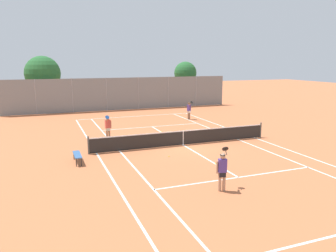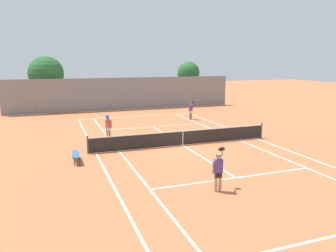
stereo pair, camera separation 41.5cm
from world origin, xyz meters
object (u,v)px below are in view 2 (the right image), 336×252
at_px(loose_tennis_ball_2, 214,164).
at_px(tree_behind_right, 189,74).
at_px(player_near_side, 218,170).
at_px(tree_behind_left, 47,74).
at_px(player_far_right, 191,110).
at_px(loose_tennis_ball_3, 168,156).
at_px(loose_tennis_ball_0, 162,131).
at_px(tennis_net, 183,137).
at_px(courtside_bench, 76,155).
at_px(player_far_left, 108,126).

bearing_deg(loose_tennis_ball_2, tree_behind_right, 69.61).
xyz_separation_m(player_near_side, tree_behind_left, (-6.43, 26.78, 2.96)).
height_order(player_near_side, player_far_right, same).
distance_m(loose_tennis_ball_3, tree_behind_right, 24.83).
xyz_separation_m(loose_tennis_ball_3, tree_behind_left, (-6.16, 21.42, 3.85)).
relative_size(loose_tennis_ball_0, loose_tennis_ball_3, 1.00).
distance_m(player_far_right, tree_behind_left, 16.62).
bearing_deg(tennis_net, courtside_bench, -168.25).
relative_size(loose_tennis_ball_3, courtside_bench, 0.04).
height_order(loose_tennis_ball_3, tree_behind_right, tree_behind_right).
bearing_deg(player_far_right, tennis_net, -116.88).
distance_m(tennis_net, courtside_bench, 6.86).
distance_m(tennis_net, tree_behind_left, 21.12).
height_order(tennis_net, player_far_right, player_far_right).
bearing_deg(loose_tennis_ball_0, tree_behind_right, 60.27).
xyz_separation_m(tennis_net, tree_behind_right, (8.98, 19.90, 3.21)).
relative_size(tennis_net, player_far_left, 6.76).
bearing_deg(player_far_right, player_far_left, -148.27).
bearing_deg(loose_tennis_ball_0, player_far_right, 44.68).
bearing_deg(player_far_left, tree_behind_left, 103.15).
distance_m(player_far_left, tree_behind_left, 16.79).
height_order(loose_tennis_ball_0, courtside_bench, courtside_bench).
relative_size(player_near_side, loose_tennis_ball_0, 26.88).
distance_m(player_far_right, loose_tennis_ball_0, 6.01).
bearing_deg(courtside_bench, loose_tennis_ball_0, 39.80).
bearing_deg(tree_behind_right, courtside_bench, -126.40).
xyz_separation_m(loose_tennis_ball_0, courtside_bench, (-6.75, -5.63, 0.38)).
bearing_deg(loose_tennis_ball_2, player_near_side, -115.31).
relative_size(player_far_left, courtside_bench, 1.18).
bearing_deg(tennis_net, player_far_right, 63.12).
relative_size(player_near_side, tree_behind_right, 0.34).
bearing_deg(tree_behind_left, player_near_side, -76.51).
distance_m(player_far_right, courtside_bench, 14.73).
bearing_deg(tree_behind_right, tree_behind_left, -177.86).
relative_size(tennis_net, loose_tennis_ball_0, 181.82).
bearing_deg(player_far_right, player_near_side, -110.01).
height_order(player_far_left, player_far_right, same).
bearing_deg(loose_tennis_ball_3, loose_tennis_ball_2, -49.86).
relative_size(tennis_net, loose_tennis_ball_2, 181.82).
height_order(loose_tennis_ball_0, loose_tennis_ball_3, same).
bearing_deg(tennis_net, loose_tennis_ball_0, 89.53).
height_order(player_far_left, loose_tennis_ball_2, player_far_left).
distance_m(tennis_net, player_far_right, 9.44).
height_order(player_far_left, tree_behind_left, tree_behind_left).
relative_size(player_near_side, loose_tennis_ball_3, 26.88).
bearing_deg(loose_tennis_ball_0, courtside_bench, -140.20).
bearing_deg(tree_behind_right, tennis_net, -114.29).
bearing_deg(loose_tennis_ball_0, loose_tennis_ball_3, -106.11).
height_order(loose_tennis_ball_0, tree_behind_right, tree_behind_right).
relative_size(tennis_net, courtside_bench, 8.00).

